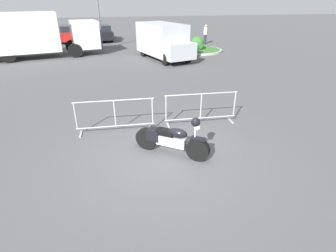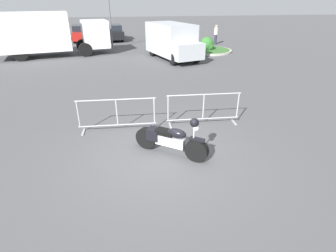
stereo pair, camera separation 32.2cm
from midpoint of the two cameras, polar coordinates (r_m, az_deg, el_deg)
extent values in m
plane|color=#4C4C4F|center=(7.04, -2.83, -6.79)|extent=(120.00, 120.00, 0.00)
cylinder|color=black|center=(6.78, 5.16, -5.18)|extent=(0.60, 0.50, 0.61)
cylinder|color=black|center=(7.31, -5.93, -2.74)|extent=(0.60, 0.50, 0.61)
cube|color=silver|center=(6.97, -0.61, -3.25)|extent=(0.79, 0.66, 0.27)
ellipsoid|color=black|center=(6.78, 0.72, -1.56)|extent=(0.58, 0.52, 0.25)
cube|color=black|center=(6.92, -1.92, -1.31)|extent=(0.56, 0.51, 0.12)
cube|color=black|center=(7.12, -4.28, -1.78)|extent=(0.46, 0.45, 0.31)
cube|color=black|center=(6.62, 5.27, -2.77)|extent=(0.39, 0.34, 0.06)
cylinder|color=silver|center=(6.59, 4.53, -1.62)|extent=(0.05, 0.05, 0.43)
sphere|color=silver|center=(6.50, 4.98, -0.39)|extent=(0.15, 0.15, 0.15)
sphere|color=black|center=(6.45, 4.62, 0.84)|extent=(0.23, 0.23, 0.23)
cylinder|color=#9EA0A5|center=(8.09, -12.89, 5.40)|extent=(2.43, 0.16, 0.04)
cylinder|color=#9EA0A5|center=(8.41, -12.32, -0.02)|extent=(2.43, 0.16, 0.04)
cylinder|color=#9EA0A5|center=(8.39, -20.54, 2.00)|extent=(0.05, 0.05, 0.85)
cylinder|color=#9EA0A5|center=(8.24, -12.60, 2.64)|extent=(0.05, 0.05, 0.85)
cylinder|color=#9EA0A5|center=(8.25, -4.52, 3.24)|extent=(0.05, 0.05, 0.85)
cube|color=#9EA0A5|center=(8.63, -19.46, -1.66)|extent=(0.08, 0.44, 0.03)
cube|color=#9EA0A5|center=(8.50, -4.84, -0.59)|extent=(0.08, 0.44, 0.03)
cylinder|color=#9EA0A5|center=(8.51, 6.28, 6.95)|extent=(2.43, 0.16, 0.04)
cylinder|color=#9EA0A5|center=(8.82, 6.02, 1.73)|extent=(2.43, 0.16, 0.04)
cylinder|color=#9EA0A5|center=(8.43, -1.52, 3.82)|extent=(0.05, 0.05, 0.85)
cylinder|color=#9EA0A5|center=(8.66, 6.15, 4.29)|extent=(0.05, 0.05, 0.85)
cylinder|color=#9EA0A5|center=(9.03, 13.30, 4.66)|extent=(0.05, 0.05, 0.85)
cube|color=#9EA0A5|center=(8.68, -1.02, 0.12)|extent=(0.08, 0.44, 0.03)
cube|color=#9EA0A5|center=(9.24, 12.52, 1.12)|extent=(0.08, 0.44, 0.03)
cube|color=white|center=(21.23, -30.21, 17.13)|extent=(5.37, 3.28, 2.50)
cube|color=silver|center=(21.37, -18.10, 18.46)|extent=(2.21, 2.51, 1.90)
cylinder|color=black|center=(22.35, -20.55, 15.91)|extent=(1.00, 0.47, 0.96)
cylinder|color=black|center=(20.45, -19.97, 15.19)|extent=(1.00, 0.47, 0.96)
cylinder|color=black|center=(22.42, -31.53, 13.83)|extent=(1.00, 0.47, 0.96)
cylinder|color=black|center=(20.52, -31.93, 12.92)|extent=(1.00, 0.47, 0.96)
cube|color=#B2B7BC|center=(18.96, -1.98, 18.45)|extent=(3.09, 4.50, 2.00)
cube|color=#B2B7BC|center=(16.88, 2.13, 15.89)|extent=(2.08, 1.41, 1.00)
cylinder|color=black|center=(17.74, 3.81, 14.77)|extent=(0.44, 0.76, 0.72)
cylinder|color=black|center=(16.90, -1.14, 14.26)|extent=(0.44, 0.76, 0.72)
cylinder|color=black|center=(20.54, -1.39, 16.36)|extent=(0.44, 0.76, 0.72)
cylinder|color=black|center=(19.82, -5.85, 15.89)|extent=(0.44, 0.76, 0.72)
cube|color=white|center=(30.52, -32.08, 16.23)|extent=(2.11, 4.22, 0.66)
cube|color=#1E232B|center=(30.33, -32.39, 17.22)|extent=(1.75, 2.24, 0.47)
cylinder|color=black|center=(31.95, -32.79, 15.84)|extent=(0.28, 0.62, 0.60)
cylinder|color=black|center=(31.69, -30.30, 16.35)|extent=(0.28, 0.62, 0.60)
cylinder|color=black|center=(29.16, -31.04, 15.62)|extent=(0.28, 0.62, 0.60)
cube|color=#B7BABF|center=(29.20, -26.75, 17.10)|extent=(2.15, 4.29, 0.67)
cube|color=#1E232B|center=(29.00, -27.01, 18.17)|extent=(1.78, 2.28, 0.48)
cylinder|color=black|center=(30.62, -27.77, 16.67)|extent=(0.28, 0.63, 0.61)
cylinder|color=black|center=(30.47, -25.07, 17.15)|extent=(0.28, 0.63, 0.61)
cylinder|color=black|center=(28.02, -28.33, 15.93)|extent=(0.28, 0.63, 0.61)
cylinder|color=black|center=(27.86, -25.39, 16.46)|extent=(0.28, 0.63, 0.61)
cube|color=#B21E19|center=(28.54, -20.83, 18.05)|extent=(2.29, 4.57, 0.72)
cube|color=#1E232B|center=(28.33, -21.03, 19.24)|extent=(1.90, 2.43, 0.51)
cylinder|color=black|center=(29.99, -22.25, 17.57)|extent=(0.30, 0.68, 0.65)
cylinder|color=black|center=(29.98, -19.27, 18.02)|extent=(0.30, 0.68, 0.65)
cylinder|color=black|center=(27.20, -22.33, 16.86)|extent=(0.30, 0.68, 0.65)
cylinder|color=black|center=(27.19, -19.06, 17.35)|extent=(0.30, 0.68, 0.65)
cube|color=black|center=(28.34, -14.62, 18.80)|extent=(2.28, 4.55, 0.71)
cube|color=#1E232B|center=(28.12, -14.73, 20.00)|extent=(1.89, 2.42, 0.51)
cylinder|color=black|center=(29.70, -16.36, 18.33)|extent=(0.30, 0.67, 0.65)
cylinder|color=black|center=(29.83, -13.36, 18.68)|extent=(0.30, 0.67, 0.65)
cylinder|color=black|center=(26.92, -15.86, 17.68)|extent=(0.30, 0.67, 0.65)
cylinder|color=black|center=(27.07, -12.57, 18.07)|extent=(0.30, 0.67, 0.65)
cylinder|color=#262838|center=(25.52, 7.69, 18.20)|extent=(0.26, 0.26, 0.85)
cylinder|color=beige|center=(25.43, 7.79, 19.84)|extent=(0.37, 0.37, 0.62)
sphere|color=tan|center=(25.39, 7.85, 20.78)|extent=(0.22, 0.22, 0.22)
cylinder|color=#ADA89E|center=(21.95, 5.87, 16.10)|extent=(3.96, 3.96, 0.14)
cylinder|color=#38662D|center=(21.94, 5.88, 16.31)|extent=(3.64, 3.64, 0.02)
sphere|color=#33702D|center=(21.83, 5.89, 17.43)|extent=(1.06, 1.06, 1.06)
sphere|color=#1E511E|center=(22.09, 3.65, 17.22)|extent=(0.71, 0.71, 0.71)
sphere|color=#3D7A38|center=(21.79, 6.38, 17.04)|extent=(0.75, 0.75, 0.75)
cylinder|color=#595B60|center=(23.36, -15.27, 22.62)|extent=(0.12, 0.12, 5.50)
camera|label=1|loc=(0.16, -91.28, -0.63)|focal=28.00mm
camera|label=2|loc=(0.16, 88.72, 0.63)|focal=28.00mm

